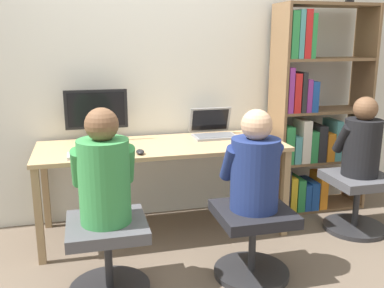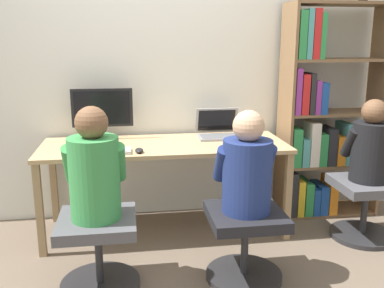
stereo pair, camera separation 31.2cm
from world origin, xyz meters
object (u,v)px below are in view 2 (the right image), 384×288
Objects in this scene: laptop at (219,131)px; office_chair_right at (245,239)px; office_chair_left at (98,246)px; person_at_monitor at (94,170)px; office_chair_side at (365,204)px; person_near_shelf at (371,146)px; desktop_monitor at (102,112)px; person_at_laptop at (247,169)px; bookshelf at (319,125)px; keyboard at (100,151)px.

laptop is 1.09m from office_chair_right.
office_chair_left is 0.49m from person_at_monitor.
person_near_shelf reaches higher than office_chair_side.
desktop_monitor reaches higher than office_chair_side.
office_chair_right is 1.04m from person_at_monitor.
person_at_laptop is at bearing 90.00° from office_chair_right.
person_at_laptop is at bearing -133.52° from bookshelf.
keyboard is 0.24× the size of bookshelf.
person_near_shelf reaches higher than keyboard.
person_at_laptop is (0.92, -1.03, -0.21)m from desktop_monitor.
bookshelf reaches higher than office_chair_side.
office_chair_left is at bearing 178.26° from person_at_laptop.
office_chair_side is (0.19, -0.51, -0.53)m from bookshelf.
office_chair_right is (0.92, -1.03, -0.67)m from desktop_monitor.
keyboard reaches higher than office_chair_right.
office_chair_side is at bearing -69.92° from bookshelf.
office_chair_right is at bearing -157.69° from person_near_shelf.
office_chair_left is 0.79× the size of person_near_shelf.
keyboard is 1.18m from office_chair_right.
bookshelf is (0.89, 0.95, 0.53)m from office_chair_right.
person_at_laptop is (0.92, -0.03, 0.47)m from office_chair_left.
office_chair_right is at bearing -157.89° from office_chair_side.
person_at_laptop reaches higher than person_near_shelf.
keyboard is 0.89× the size of office_chair_left.
office_chair_side is at bearing 21.90° from person_at_laptop.
laptop reaches higher than office_chair_right.
keyboard reaches higher than office_chair_left.
keyboard is 2.06m from office_chair_side.
office_chair_left is at bearing 177.98° from office_chair_right.
office_chair_side is 0.46m from person_near_shelf.
laptop is 1.02m from keyboard.
laptop reaches higher than office_chair_side.
office_chair_left is 2.10m from bookshelf.
person_at_laptop is at bearing -48.35° from desktop_monitor.
person_at_monitor is (-0.95, -0.93, -0.01)m from laptop.
bookshelf reaches higher than desktop_monitor.
desktop_monitor is at bearing 89.74° from person_at_monitor.
person_at_monitor reaches higher than person_at_laptop.
bookshelf is 3.64× the size of office_chair_side.
person_at_laptop reaches higher than laptop.
office_chair_side is (2.00, 0.40, -0.49)m from person_at_monitor.
person_near_shelf reaches higher than laptop.
laptop reaches higher than keyboard.
person_at_laptop is 1.17m from person_near_shelf.
keyboard is 0.65× the size of person_at_monitor.
laptop is at bearing 44.56° from person_at_monitor.
person_at_monitor is at bearing -89.97° from keyboard.
desktop_monitor is 0.78× the size of person_near_shelf.
office_chair_right is at bearing -91.68° from laptop.
desktop_monitor is 1.54m from office_chair_right.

